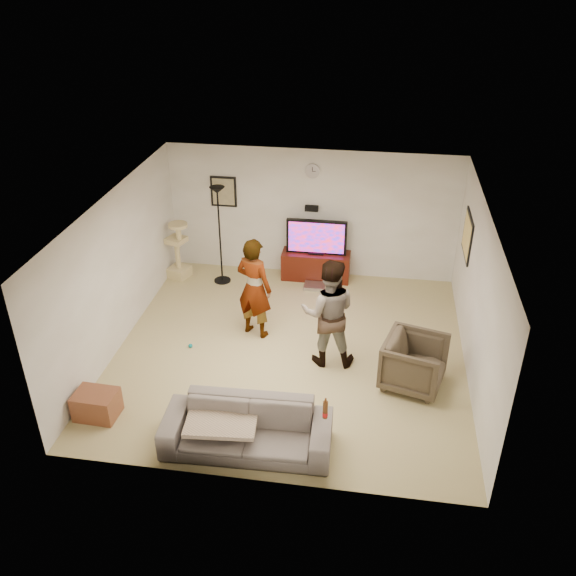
# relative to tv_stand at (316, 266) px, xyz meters

# --- Properties ---
(floor) EXTENTS (5.50, 5.50, 0.02)m
(floor) POSITION_rel_tv_stand_xyz_m (-0.13, -2.50, -0.28)
(floor) COLOR tan
(floor) RESTS_ON ground
(ceiling) EXTENTS (5.50, 5.50, 0.02)m
(ceiling) POSITION_rel_tv_stand_xyz_m (-0.13, -2.50, 2.24)
(ceiling) COLOR silver
(ceiling) RESTS_ON wall_back
(wall_back) EXTENTS (5.50, 0.04, 2.50)m
(wall_back) POSITION_rel_tv_stand_xyz_m (-0.13, 0.25, 0.98)
(wall_back) COLOR beige
(wall_back) RESTS_ON floor
(wall_front) EXTENTS (5.50, 0.04, 2.50)m
(wall_front) POSITION_rel_tv_stand_xyz_m (-0.13, -5.25, 0.98)
(wall_front) COLOR beige
(wall_front) RESTS_ON floor
(wall_left) EXTENTS (0.04, 5.50, 2.50)m
(wall_left) POSITION_rel_tv_stand_xyz_m (-2.88, -2.50, 0.98)
(wall_left) COLOR beige
(wall_left) RESTS_ON floor
(wall_right) EXTENTS (0.04, 5.50, 2.50)m
(wall_right) POSITION_rel_tv_stand_xyz_m (2.62, -2.50, 0.98)
(wall_right) COLOR beige
(wall_right) RESTS_ON floor
(wall_clock) EXTENTS (0.26, 0.04, 0.26)m
(wall_clock) POSITION_rel_tv_stand_xyz_m (-0.13, 0.22, 1.83)
(wall_clock) COLOR white
(wall_clock) RESTS_ON wall_back
(wall_speaker) EXTENTS (0.25, 0.10, 0.10)m
(wall_speaker) POSITION_rel_tv_stand_xyz_m (-0.13, 0.19, 1.11)
(wall_speaker) COLOR black
(wall_speaker) RESTS_ON wall_back
(picture_back) EXTENTS (0.42, 0.03, 0.52)m
(picture_back) POSITION_rel_tv_stand_xyz_m (-1.83, 0.23, 1.33)
(picture_back) COLOR gray
(picture_back) RESTS_ON wall_back
(picture_right) EXTENTS (0.03, 0.78, 0.62)m
(picture_right) POSITION_rel_tv_stand_xyz_m (2.60, -0.90, 1.23)
(picture_right) COLOR #ECC768
(picture_right) RESTS_ON wall_right
(tv_stand) EXTENTS (1.31, 0.45, 0.54)m
(tv_stand) POSITION_rel_tv_stand_xyz_m (0.00, 0.00, 0.00)
(tv_stand) COLOR #3B1008
(tv_stand) RESTS_ON floor
(console_box) EXTENTS (0.40, 0.30, 0.07)m
(console_box) POSITION_rel_tv_stand_xyz_m (0.03, -0.40, -0.24)
(console_box) COLOR #ABABB8
(console_box) RESTS_ON floor
(tv) EXTENTS (1.14, 0.08, 0.68)m
(tv) POSITION_rel_tv_stand_xyz_m (0.00, 0.00, 0.61)
(tv) COLOR black
(tv) RESTS_ON tv_stand
(tv_screen) EXTENTS (1.05, 0.01, 0.60)m
(tv_screen) POSITION_rel_tv_stand_xyz_m (0.00, -0.04, 0.61)
(tv_screen) COLOR #1D1EE2
(tv_screen) RESTS_ON tv
(floor_lamp) EXTENTS (0.32, 0.32, 1.92)m
(floor_lamp) POSITION_rel_tv_stand_xyz_m (-1.78, -0.40, 0.69)
(floor_lamp) COLOR black
(floor_lamp) RESTS_ON floor
(cat_tree) EXTENTS (0.47, 0.47, 1.16)m
(cat_tree) POSITION_rel_tv_stand_xyz_m (-2.66, -0.34, 0.31)
(cat_tree) COLOR #CCBB84
(cat_tree) RESTS_ON floor
(person_left) EXTENTS (0.74, 0.62, 1.74)m
(person_left) POSITION_rel_tv_stand_xyz_m (-0.78, -2.08, 0.60)
(person_left) COLOR #A4A7B0
(person_left) RESTS_ON floor
(person_right) EXTENTS (0.90, 0.73, 1.75)m
(person_right) POSITION_rel_tv_stand_xyz_m (0.48, -2.67, 0.60)
(person_right) COLOR #2B3C91
(person_right) RESTS_ON floor
(sofa) EXTENTS (2.19, 0.92, 0.63)m
(sofa) POSITION_rel_tv_stand_xyz_m (-0.35, -4.72, 0.04)
(sofa) COLOR slate
(sofa) RESTS_ON floor
(throw_blanket) EXTENTS (0.96, 0.77, 0.06)m
(throw_blanket) POSITION_rel_tv_stand_xyz_m (-0.67, -4.72, 0.15)
(throw_blanket) COLOR tan
(throw_blanket) RESTS_ON sofa
(beer_bottle) EXTENTS (0.06, 0.06, 0.25)m
(beer_bottle) POSITION_rel_tv_stand_xyz_m (0.64, -4.72, 0.48)
(beer_bottle) COLOR #552E13
(beer_bottle) RESTS_ON sofa
(armchair) EXTENTS (1.06, 1.04, 0.79)m
(armchair) POSITION_rel_tv_stand_xyz_m (1.79, -3.08, 0.12)
(armchair) COLOR #42382B
(armchair) RESTS_ON floor
(side_table) EXTENTS (0.59, 0.45, 0.38)m
(side_table) POSITION_rel_tv_stand_xyz_m (-2.53, -4.43, -0.08)
(side_table) COLOR brown
(side_table) RESTS_ON floor
(toy_ball) EXTENTS (0.07, 0.07, 0.07)m
(toy_ball) POSITION_rel_tv_stand_xyz_m (-1.74, -2.66, -0.24)
(toy_ball) COLOR #097783
(toy_ball) RESTS_ON floor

